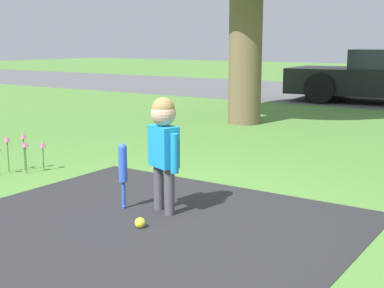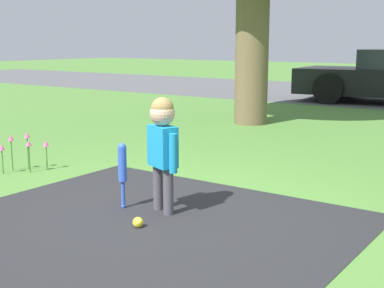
% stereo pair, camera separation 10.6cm
% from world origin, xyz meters
% --- Properties ---
extents(ground_plane, '(60.00, 60.00, 0.00)m').
position_xyz_m(ground_plane, '(0.00, 0.00, 0.00)').
color(ground_plane, '#518438').
extents(child, '(0.36, 0.22, 0.93)m').
position_xyz_m(child, '(-0.05, 0.02, 0.60)').
color(child, '#4C4751').
rests_on(child, ground).
extents(baseball_bat, '(0.07, 0.07, 0.55)m').
position_xyz_m(baseball_bat, '(-0.38, -0.09, 0.35)').
color(baseball_bat, blue).
rests_on(baseball_bat, ground).
extents(sports_ball, '(0.08, 0.08, 0.08)m').
position_xyz_m(sports_ball, '(0.03, -0.38, 0.04)').
color(sports_ball, yellow).
rests_on(sports_ball, ground).
extents(flower_bed, '(0.33, 0.44, 0.41)m').
position_xyz_m(flower_bed, '(-2.10, 0.25, 0.30)').
color(flower_bed, '#38702D').
rests_on(flower_bed, ground).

